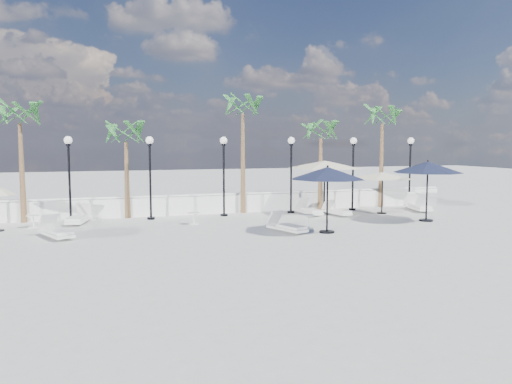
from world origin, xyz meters
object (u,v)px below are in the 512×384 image
object	(u,v)px
lounger_1	(79,218)
lounger_6	(418,206)
parasol_cream_sq_a	(325,161)
parasol_navy_right	(428,168)
lounger_4	(337,211)
lounger_3	(287,226)
lounger_5	(309,210)
lounger_2	(56,231)
parasol_cream_sq_b	(383,173)
parasol_navy_mid	(328,174)

from	to	relation	value
lounger_1	lounger_6	xyz separation A→B (m)	(16.76, -1.05, 0.01)
parasol_cream_sq_a	lounger_6	bearing A→B (deg)	-11.82
parasol_navy_right	lounger_4	bearing A→B (deg)	136.55
lounger_4	lounger_6	xyz separation A→B (m)	(4.80, 0.19, 0.05)
lounger_3	lounger_6	size ratio (longest dim) A/B	0.88
lounger_1	lounger_5	size ratio (longest dim) A/B	1.12
lounger_2	lounger_5	bearing A→B (deg)	-10.40
lounger_1	parasol_cream_sq_b	bearing A→B (deg)	8.18
lounger_5	parasol_navy_mid	world-z (taller)	parasol_navy_mid
lounger_5	parasol_cream_sq_b	size ratio (longest dim) A/B	0.44
lounger_1	parasol_cream_sq_b	distance (m)	14.60
lounger_3	parasol_cream_sq_a	world-z (taller)	parasol_cream_sq_a
lounger_3	parasol_navy_right	xyz separation A→B (m)	(7.07, 0.70, 2.20)
lounger_2	lounger_5	distance (m)	11.76
parasol_navy_right	parasol_cream_sq_b	bearing A→B (deg)	101.92
lounger_4	lounger_6	size ratio (longest dim) A/B	0.83
lounger_2	parasol_navy_right	bearing A→B (deg)	-26.39
lounger_4	parasol_cream_sq_a	bearing A→B (deg)	83.80
lounger_2	lounger_3	bearing A→B (deg)	-33.40
parasol_cream_sq_b	parasol_cream_sq_a	bearing A→B (deg)	152.34
parasol_navy_mid	parasol_cream_sq_a	xyz separation A→B (m)	(2.48, 5.40, 0.29)
lounger_1	lounger_4	xyz separation A→B (m)	(11.97, -1.24, -0.04)
lounger_2	lounger_6	size ratio (longest dim) A/B	0.96
lounger_3	lounger_5	size ratio (longest dim) A/B	1.02
lounger_5	lounger_4	bearing A→B (deg)	-30.00
lounger_5	parasol_navy_mid	bearing A→B (deg)	-110.03
lounger_1	lounger_6	size ratio (longest dim) A/B	0.97
lounger_2	parasol_navy_right	world-z (taller)	parasol_navy_right
lounger_5	parasol_navy_mid	distance (m)	5.39
lounger_2	parasol_navy_right	xyz separation A→B (m)	(15.72, -0.82, 2.17)
parasol_navy_right	parasol_cream_sq_b	size ratio (longest dim) A/B	0.69
lounger_5	parasol_cream_sq_a	bearing A→B (deg)	24.74
lounger_4	lounger_3	bearing A→B (deg)	-149.05
lounger_4	lounger_5	world-z (taller)	lounger_5
lounger_3	lounger_5	world-z (taller)	lounger_5
lounger_5	parasol_cream_sq_a	size ratio (longest dim) A/B	0.34
parasol_cream_sq_b	lounger_2	bearing A→B (deg)	-172.72
parasol_cream_sq_b	lounger_5	bearing A→B (deg)	169.04
parasol_cream_sq_b	lounger_1	bearing A→B (deg)	174.62
lounger_1	lounger_5	xyz separation A→B (m)	(10.75, -0.65, -0.02)
lounger_3	lounger_5	bearing A→B (deg)	35.94
lounger_2	parasol_navy_right	distance (m)	15.89
lounger_5	lounger_6	size ratio (longest dim) A/B	0.87
lounger_5	parasol_navy_mid	xyz separation A→B (m)	(-1.35, -4.78, 2.10)
lounger_4	parasol_navy_mid	size ratio (longest dim) A/B	0.62
parasol_navy_mid	lounger_2	bearing A→B (deg)	168.09
parasol_navy_right	parasol_cream_sq_b	world-z (taller)	parasol_navy_right
lounger_1	lounger_2	size ratio (longest dim) A/B	1.02
lounger_1	parasol_navy_mid	xyz separation A→B (m)	(9.39, -5.42, 2.08)
lounger_4	parasol_navy_mid	distance (m)	5.35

